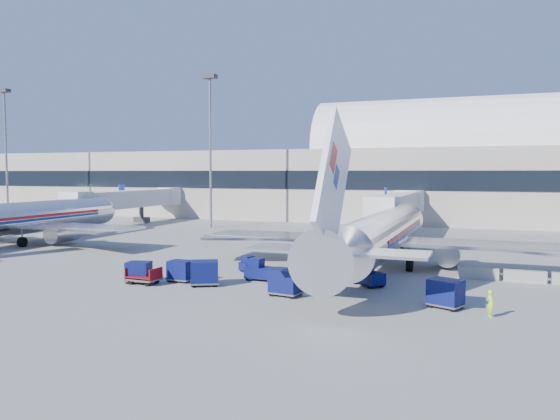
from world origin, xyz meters
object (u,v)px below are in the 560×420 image
at_px(airliner_mid, 11,219).
at_px(cart_solo_near, 286,282).
at_px(cart_train_a, 205,272).
at_px(ramp_worker, 491,304).
at_px(cart_train_b, 181,270).
at_px(mast_west, 210,128).
at_px(tug_right, 367,275).
at_px(cart_solo_far, 446,293).
at_px(jetbridge_mid, 133,199).
at_px(barrier_near, 478,274).
at_px(cart_open_red, 144,278).
at_px(jetbridge_near, 399,205).
at_px(cart_train_c, 139,272).
at_px(airliner_main, 381,234).
at_px(tug_lead, 261,271).
at_px(tug_left, 251,264).
at_px(barrier_mid, 525,276).
at_px(mast_far_west, 5,134).

relative_size(airliner_mid, cart_solo_near, 16.70).
height_order(cart_train_a, ramp_worker, cart_train_a).
height_order(airliner_mid, cart_train_b, airliner_mid).
relative_size(mast_west, tug_right, 8.18).
bearing_deg(cart_solo_far, jetbridge_mid, 165.55).
relative_size(mast_west, barrier_near, 7.53).
xyz_separation_m(jetbridge_mid, cart_open_red, (29.27, -39.43, -3.49)).
relative_size(jetbridge_near, cart_open_red, 11.59).
relative_size(airliner_mid, cart_train_c, 18.08).
xyz_separation_m(airliner_main, cart_train_a, (-10.65, -12.08, -1.95)).
height_order(mast_west, cart_open_red, mast_west).
xyz_separation_m(airliner_main, cart_open_red, (-15.13, -13.12, -2.49)).
height_order(airliner_mid, barrier_near, airliner_mid).
xyz_separation_m(tug_lead, cart_train_c, (-8.21, -4.09, 0.09)).
height_order(tug_lead, tug_left, tug_lead).
bearing_deg(jetbridge_mid, tug_right, -37.18).
distance_m(tug_left, cart_solo_far, 17.57).
bearing_deg(cart_train_a, cart_train_c, 161.03).
bearing_deg(cart_train_b, ramp_worker, -4.91).
distance_m(barrier_near, tug_left, 18.09).
bearing_deg(cart_train_a, cart_solo_far, -30.20).
xyz_separation_m(airliner_main, barrier_near, (8.00, -2.51, -2.48)).
xyz_separation_m(mast_west, barrier_mid, (41.30, -28.00, -14.34)).
bearing_deg(mast_far_west, cart_solo_near, -30.28).
bearing_deg(barrier_mid, airliner_main, 167.50).
bearing_deg(ramp_worker, jetbridge_mid, 31.48).
bearing_deg(cart_train_c, mast_far_west, 131.47).
xyz_separation_m(mast_west, cart_train_a, (19.35, -37.58, -13.82)).
height_order(tug_left, cart_open_red, tug_left).
distance_m(jetbridge_mid, tug_left, 47.15).
bearing_deg(cart_train_a, cart_solo_near, -36.40).
bearing_deg(airliner_mid, cart_train_a, -21.08).
bearing_deg(airliner_mid, ramp_worker, -15.42).
distance_m(airliner_mid, jetbridge_near, 47.55).
distance_m(cart_train_b, cart_train_c, 3.09).
relative_size(barrier_near, ramp_worker, 1.91).
xyz_separation_m(mast_far_west, cart_train_c, (54.26, -38.41, -13.95)).
xyz_separation_m(airliner_main, mast_far_west, (-70.00, 25.49, 11.87)).
relative_size(mast_west, cart_solo_far, 9.32).
distance_m(mast_west, cart_train_a, 44.47).
relative_size(cart_solo_near, cart_open_red, 0.94).
relative_size(tug_right, ramp_worker, 1.76).
bearing_deg(mast_far_west, barrier_near, -19.75).
xyz_separation_m(airliner_mid, barrier_mid, (53.30, -2.51, -2.48)).
relative_size(airliner_mid, tug_lead, 14.23).
height_order(cart_train_a, cart_solo_far, cart_train_a).
bearing_deg(cart_open_red, airliner_main, 43.79).
distance_m(tug_left, cart_train_a, 6.57).
relative_size(airliner_main, barrier_near, 12.42).
distance_m(barrier_mid, cart_train_a, 23.95).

